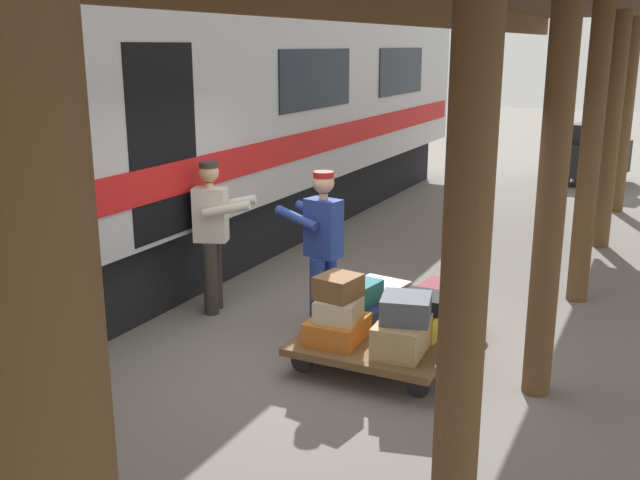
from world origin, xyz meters
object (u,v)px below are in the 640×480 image
Objects in this scene: suitcase_burgundy_valise at (437,300)px; porter_in_overalls at (322,246)px; suitcase_brown_leather at (338,287)px; suitcase_navy_fabric at (359,313)px; baggage_tug at (594,155)px; luggage_cart at (389,330)px; suitcase_teal_softside at (355,294)px; suitcase_orange_carryall at (337,329)px; train_car at (55,125)px; suitcase_slate_roller at (406,308)px; suitcase_yellow_case at (420,320)px; suitcase_cream_canvas at (339,309)px; suitcase_gray_aluminum at (379,294)px; porter_by_door at (213,232)px; suitcase_tan_vintage at (402,336)px; suitcase_black_hardshell at (425,302)px.

suitcase_burgundy_valise is 1.29m from porter_in_overalls.
suitcase_brown_leather is at bearing 58.85° from suitcase_burgundy_valise.
suitcase_navy_fabric is 10.50m from baggage_tug.
suitcase_navy_fabric is 0.81m from porter_in_overalls.
luggage_cart is 3.38× the size of suitcase_teal_softside.
train_car is at bearing -4.89° from suitcase_orange_carryall.
train_car reaches higher than suitcase_slate_roller.
suitcase_yellow_case is at bearing -177.19° from train_car.
suitcase_slate_roller is at bearing 143.22° from suitcase_navy_fabric.
suitcase_brown_leather is at bearing 175.18° from train_car.
porter_in_overalls reaches higher than suitcase_cream_canvas.
suitcase_cream_canvas is 0.75× the size of suitcase_teal_softside.
suitcase_gray_aluminum is at bearing -93.51° from suitcase_teal_softside.
suitcase_cream_canvas is 2.07m from porter_by_door.
suitcase_tan_vintage is 0.55m from suitcase_black_hardshell.
train_car is at bearing -3.71° from suitcase_slate_roller.
suitcase_tan_vintage is at bearing 87.87° from baggage_tug.
luggage_cart is at bearing -120.99° from suitcase_brown_leather.
suitcase_yellow_case is 1.23× the size of suitcase_black_hardshell.
suitcase_navy_fabric is 1.44× the size of suitcase_black_hardshell.
suitcase_orange_carryall is at bearing -28.30° from suitcase_cream_canvas.
suitcase_slate_roller is (-0.63, -0.04, 0.09)m from suitcase_cream_canvas.
suitcase_brown_leather is at bearing 2.55° from suitcase_slate_roller.
suitcase_black_hardshell is (-0.67, -0.52, 0.21)m from suitcase_orange_carryall.
suitcase_slate_roller is (-0.68, 0.46, 0.12)m from suitcase_teal_softside.
suitcase_yellow_case is 0.56m from suitcase_slate_roller.
suitcase_slate_roller is 10.94m from baggage_tug.
train_car reaches higher than baggage_tug.
suitcase_cream_canvas is at bearing 95.69° from suitcase_teal_softside.
baggage_tug is (-0.41, -10.44, 0.23)m from suitcase_yellow_case.
baggage_tug is (-1.04, -10.44, 0.26)m from suitcase_navy_fabric.
suitcase_tan_vintage is 1.04m from suitcase_burgundy_valise.
suitcase_tan_vintage is 0.26m from suitcase_slate_roller.
suitcase_slate_roller is at bearing -120.47° from suitcase_tan_vintage.
suitcase_navy_fabric is at bearing -146.54° from suitcase_teal_softside.
suitcase_gray_aluminum is 9.98m from baggage_tug.
luggage_cart is (-3.94, -0.21, -1.82)m from train_car.
train_car is at bearing 3.30° from suitcase_navy_fabric.
suitcase_teal_softside is at bearing 3.59° from luggage_cart.
suitcase_teal_softside reaches higher than suitcase_navy_fabric.
train_car is at bearing 2.81° from suitcase_yellow_case.
suitcase_burgundy_valise is at bearing 180.00° from suitcase_gray_aluminum.
suitcase_burgundy_valise is at bearing -90.00° from suitcase_tan_vintage.
luggage_cart is 1.11× the size of porter_in_overalls.
suitcase_tan_vintage is at bearing 90.00° from suitcase_yellow_case.
suitcase_navy_fabric is 1.58× the size of suitcase_brown_leather.
suitcase_black_hardshell is (-0.70, -0.02, 0.03)m from suitcase_teal_softside.
suitcase_burgundy_valise is at bearing -140.58° from suitcase_navy_fabric.
suitcase_teal_softside is at bearing -86.18° from suitcase_orange_carryall.
suitcase_teal_softside is at bearing 39.14° from suitcase_burgundy_valise.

